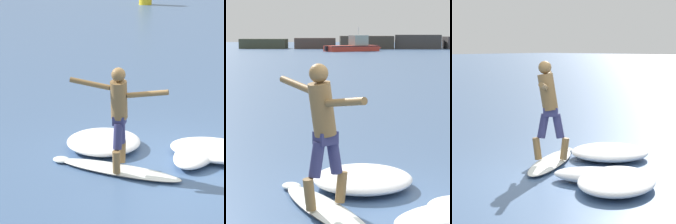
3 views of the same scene
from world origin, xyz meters
The scene contains 5 objects.
rock_jetty_breakwater centered at (9.86, 62.00, 0.78)m, with size 45.55×4.47×1.75m.
surfboard centered at (-0.94, 0.43, 0.05)m, with size 1.53×2.34×0.23m.
surfer centered at (-0.95, 0.36, 1.15)m, with size 1.15×1.33×1.80m.
fishing_boat_near_jetty centered at (-0.38, 53.48, 0.55)m, with size 6.74×4.75×2.66m.
wave_foam_at_nose centered at (-0.43, 1.51, 0.14)m, with size 2.05×2.06×0.27m.
Camera 2 is at (-0.60, -6.01, 2.28)m, focal length 85.00 mm.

